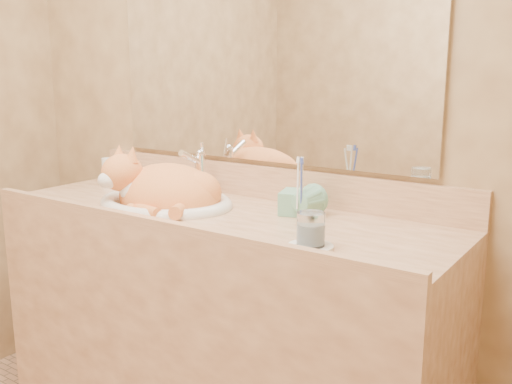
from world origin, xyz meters
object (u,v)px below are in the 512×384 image
Objects in this scene: cat at (162,188)px; water_glass at (311,229)px; soap_dispenser at (289,192)px; sink_basin at (165,183)px; toothbrush_cup at (299,205)px; vanity_counter at (218,331)px.

water_glass is at bearing -8.67° from cat.
cat is 0.46m from soap_dispenser.
sink_basin is 5.56× the size of water_glass.
cat is 0.68m from water_glass.
cat is (-0.00, -0.02, -0.01)m from sink_basin.
water_glass is at bearing -53.75° from toothbrush_cup.
vanity_counter is 9.48× the size of soap_dispenser.
cat is at bearing -170.14° from vanity_counter.
water_glass is at bearing -14.72° from sink_basin.
toothbrush_cup is at bearing 15.21° from cat.
toothbrush_cup is 0.30m from water_glass.
sink_basin is 1.23× the size of cat.
soap_dispenser is at bearing 16.94° from cat.
cat is 4.54× the size of water_glass.
soap_dispenser reaches higher than vanity_counter.
water_glass reaches higher than toothbrush_cup.
toothbrush_cup is at bearing -24.11° from soap_dispenser.
water_glass is at bearing -65.52° from soap_dispenser.
cat is 2.36× the size of soap_dispenser.
vanity_counter is 0.54m from sink_basin.
sink_basin reaches higher than water_glass.
toothbrush_cup is at bearing 8.77° from sink_basin.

